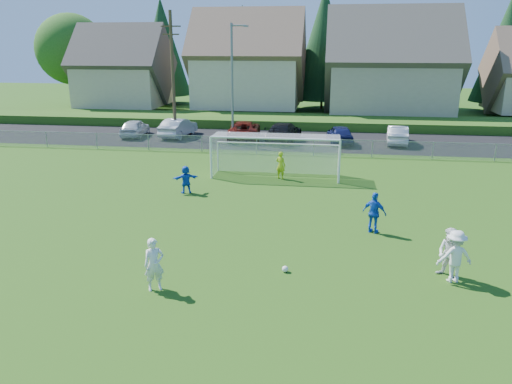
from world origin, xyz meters
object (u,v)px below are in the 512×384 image
soccer_goal (276,149)px  player_blue_b (186,179)px  goalkeeper (281,165)px  car_e (340,134)px  player_blue_a (374,213)px  car_d (284,132)px  player_white_c (455,256)px  car_f (397,135)px  player_white_a (154,265)px  car_b (178,127)px  soccer_ball (285,269)px  car_c (244,130)px  car_a (135,128)px  player_white_b (450,254)px

soccer_goal → player_blue_b: bearing=-136.3°
goalkeeper → car_e: goalkeeper is taller
car_e → soccer_goal: soccer_goal is taller
player_blue_a → car_d: size_ratio=0.33×
player_white_c → car_f: 23.86m
player_white_a → car_b: size_ratio=0.37×
player_white_a → car_d: (1.72, 25.61, -0.11)m
player_white_a → goalkeeper: size_ratio=1.08×
soccer_ball → car_c: car_c is taller
car_b → car_e: (13.36, -0.97, -0.05)m
player_blue_a → car_c: (-8.83, 19.94, -0.12)m
player_blue_b → soccer_goal: size_ratio=0.20×
player_white_c → player_blue_b: bearing=-48.2°
car_a → soccer_ball: bearing=116.8°
player_white_b → goalkeeper: 13.67m
car_a → car_f: car_f is taller
soccer_ball → player_white_b: bearing=3.8°
car_a → car_c: size_ratio=0.78×
player_white_c → player_blue_a: bearing=-73.1°
player_white_a → car_e: player_white_a is taller
player_white_c → car_c: size_ratio=0.33×
player_blue_a → soccer_goal: (-5.00, 8.53, 0.76)m
soccer_ball → car_b: bearing=114.6°
goalkeeper → car_f: bearing=-99.9°
car_f → soccer_goal: size_ratio=0.59×
car_a → car_d: (12.62, -0.41, 0.04)m
player_blue_b → car_f: (12.57, 15.26, -0.01)m
player_blue_a → car_f: player_blue_a is taller
player_white_b → goalkeeper: player_white_b is taller
car_c → car_e: 7.73m
player_white_c → car_a: (-20.42, 24.04, -0.18)m
player_blue_b → car_a: bearing=-87.2°
car_a → soccer_goal: bearing=134.3°
player_white_a → player_blue_a: size_ratio=1.00×
player_blue_b → car_f: bearing=-156.6°
player_blue_b → soccer_goal: (4.29, 4.09, 0.90)m
car_a → car_c: 9.35m
player_blue_b → car_b: car_b is taller
car_a → car_d: size_ratio=0.81×
car_c → car_a: bearing=-6.1°
player_blue_a → player_white_a: bearing=66.2°
car_e → player_white_c: bearing=90.4°
goalkeeper → car_b: goalkeeper is taller
player_white_b → player_blue_b: size_ratio=1.20×
car_e → car_a: bearing=-10.0°
player_white_a → car_a: size_ratio=0.41×
player_white_a → player_white_b: size_ratio=0.99×
car_b → player_white_c: bearing=131.4°
car_b → car_d: size_ratio=0.90×
player_white_c → car_e: 23.64m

